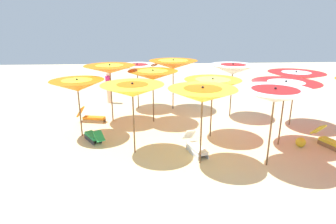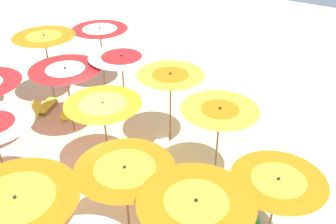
{
  "view_description": "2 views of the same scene",
  "coord_description": "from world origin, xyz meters",
  "px_view_note": "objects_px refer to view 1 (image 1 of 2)",
  "views": [
    {
      "loc": [
        -9.94,
        2.44,
        4.04
      ],
      "look_at": [
        -0.52,
        1.85,
        1.04
      ],
      "focal_mm": 30.06,
      "sensor_mm": 36.0,
      "label": 1
    },
    {
      "loc": [
        6.07,
        6.35,
        7.29
      ],
      "look_at": [
        -1.84,
        1.27,
        1.43
      ],
      "focal_mm": 41.87,
      "sensor_mm": 36.0,
      "label": 2
    }
  ],
  "objects_px": {
    "lounger_3": "(330,141)",
    "beach_umbrella_12": "(202,95)",
    "beach_umbrella_4": "(137,68)",
    "beach_umbrella_6": "(285,87)",
    "beach_umbrella_9": "(110,69)",
    "beach_umbrella_11": "(275,95)",
    "lounger_2": "(196,146)",
    "beach_ball": "(301,142)",
    "beach_umbrella_1": "(296,76)",
    "beach_umbrella_8": "(153,75)",
    "beach_umbrella_13": "(133,90)",
    "beach_umbrella_3": "(173,64)",
    "lounger_0": "(94,136)",
    "lounger_1": "(92,117)",
    "beachgoer_0": "(109,87)",
    "beach_umbrella_7": "(213,85)",
    "beach_umbrella_2": "(233,69)",
    "beach_umbrella_14": "(77,85)"
  },
  "relations": [
    {
      "from": "beach_umbrella_14",
      "to": "beach_umbrella_12",
      "type": "bearing_deg",
      "value": -120.97
    },
    {
      "from": "lounger_1",
      "to": "beachgoer_0",
      "type": "distance_m",
      "value": 3.11
    },
    {
      "from": "beach_umbrella_1",
      "to": "beach_umbrella_12",
      "type": "distance_m",
      "value": 5.28
    },
    {
      "from": "beach_ball",
      "to": "beach_umbrella_6",
      "type": "bearing_deg",
      "value": 69.77
    },
    {
      "from": "beach_umbrella_12",
      "to": "beach_umbrella_13",
      "type": "bearing_deg",
      "value": 66.29
    },
    {
      "from": "beach_umbrella_1",
      "to": "lounger_0",
      "type": "relative_size",
      "value": 1.89
    },
    {
      "from": "beach_umbrella_8",
      "to": "beach_umbrella_4",
      "type": "bearing_deg",
      "value": 18.81
    },
    {
      "from": "lounger_3",
      "to": "lounger_0",
      "type": "bearing_deg",
      "value": -114.53
    },
    {
      "from": "beach_umbrella_4",
      "to": "beach_umbrella_6",
      "type": "bearing_deg",
      "value": -133.46
    },
    {
      "from": "lounger_1",
      "to": "beachgoer_0",
      "type": "relative_size",
      "value": 0.75
    },
    {
      "from": "lounger_1",
      "to": "beachgoer_0",
      "type": "xyz_separation_m",
      "value": [
        3.02,
        -0.33,
        0.65
      ]
    },
    {
      "from": "beach_umbrella_7",
      "to": "lounger_0",
      "type": "height_order",
      "value": "beach_umbrella_7"
    },
    {
      "from": "beach_umbrella_1",
      "to": "beach_umbrella_14",
      "type": "bearing_deg",
      "value": 94.63
    },
    {
      "from": "beach_umbrella_13",
      "to": "lounger_0",
      "type": "height_order",
      "value": "beach_umbrella_13"
    },
    {
      "from": "beach_umbrella_13",
      "to": "lounger_0",
      "type": "distance_m",
      "value": 2.61
    },
    {
      "from": "beach_umbrella_2",
      "to": "beach_umbrella_12",
      "type": "distance_m",
      "value": 4.86
    },
    {
      "from": "beach_umbrella_7",
      "to": "beach_umbrella_9",
      "type": "xyz_separation_m",
      "value": [
        1.97,
        3.84,
        0.3
      ]
    },
    {
      "from": "beachgoer_0",
      "to": "beach_umbrella_3",
      "type": "bearing_deg",
      "value": -93.73
    },
    {
      "from": "lounger_1",
      "to": "beach_umbrella_7",
      "type": "bearing_deg",
      "value": -9.77
    },
    {
      "from": "beach_umbrella_8",
      "to": "beach_umbrella_12",
      "type": "bearing_deg",
      "value": -160.73
    },
    {
      "from": "lounger_2",
      "to": "beach_ball",
      "type": "bearing_deg",
      "value": 77.51
    },
    {
      "from": "beach_umbrella_4",
      "to": "beach_umbrella_7",
      "type": "relative_size",
      "value": 1.0
    },
    {
      "from": "beach_umbrella_7",
      "to": "lounger_2",
      "type": "distance_m",
      "value": 2.31
    },
    {
      "from": "beach_umbrella_4",
      "to": "beach_umbrella_12",
      "type": "relative_size",
      "value": 0.93
    },
    {
      "from": "lounger_1",
      "to": "beach_ball",
      "type": "height_order",
      "value": "lounger_1"
    },
    {
      "from": "beach_umbrella_11",
      "to": "lounger_0",
      "type": "relative_size",
      "value": 1.99
    },
    {
      "from": "beach_umbrella_8",
      "to": "beach_ball",
      "type": "distance_m",
      "value": 6.03
    },
    {
      "from": "beach_umbrella_8",
      "to": "beach_umbrella_9",
      "type": "bearing_deg",
      "value": 82.85
    },
    {
      "from": "beach_umbrella_3",
      "to": "beach_umbrella_12",
      "type": "xyz_separation_m",
      "value": [
        -5.68,
        -0.36,
        -0.06
      ]
    },
    {
      "from": "lounger_2",
      "to": "beach_umbrella_3",
      "type": "bearing_deg",
      "value": 168.22
    },
    {
      "from": "beach_umbrella_3",
      "to": "beach_umbrella_7",
      "type": "bearing_deg",
      "value": -162.9
    },
    {
      "from": "lounger_3",
      "to": "beach_umbrella_12",
      "type": "bearing_deg",
      "value": -96.76
    },
    {
      "from": "beach_umbrella_9",
      "to": "beach_umbrella_11",
      "type": "height_order",
      "value": "beach_umbrella_9"
    },
    {
      "from": "beach_umbrella_1",
      "to": "beach_umbrella_2",
      "type": "relative_size",
      "value": 0.94
    },
    {
      "from": "beach_umbrella_2",
      "to": "lounger_0",
      "type": "relative_size",
      "value": 2.01
    },
    {
      "from": "beach_umbrella_13",
      "to": "lounger_3",
      "type": "distance_m",
      "value": 6.89
    },
    {
      "from": "lounger_2",
      "to": "beach_umbrella_13",
      "type": "bearing_deg",
      "value": -109.47
    },
    {
      "from": "beach_umbrella_6",
      "to": "lounger_3",
      "type": "bearing_deg",
      "value": -100.27
    },
    {
      "from": "beach_umbrella_8",
      "to": "lounger_1",
      "type": "relative_size",
      "value": 1.84
    },
    {
      "from": "beach_umbrella_8",
      "to": "beach_umbrella_13",
      "type": "distance_m",
      "value": 3.03
    },
    {
      "from": "beach_umbrella_9",
      "to": "lounger_2",
      "type": "bearing_deg",
      "value": -137.06
    },
    {
      "from": "lounger_0",
      "to": "lounger_1",
      "type": "height_order",
      "value": "lounger_1"
    },
    {
      "from": "beach_umbrella_8",
      "to": "lounger_3",
      "type": "distance_m",
      "value": 6.9
    },
    {
      "from": "lounger_1",
      "to": "beach_ball",
      "type": "bearing_deg",
      "value": -9.63
    },
    {
      "from": "beach_umbrella_4",
      "to": "lounger_1",
      "type": "relative_size",
      "value": 1.81
    },
    {
      "from": "beach_umbrella_1",
      "to": "beach_umbrella_6",
      "type": "bearing_deg",
      "value": 145.23
    },
    {
      "from": "beach_umbrella_2",
      "to": "beach_umbrella_12",
      "type": "relative_size",
      "value": 1.01
    },
    {
      "from": "beach_umbrella_6",
      "to": "lounger_2",
      "type": "xyz_separation_m",
      "value": [
        -0.45,
        2.98,
        -1.83
      ]
    },
    {
      "from": "beach_umbrella_11",
      "to": "lounger_0",
      "type": "distance_m",
      "value": 6.17
    },
    {
      "from": "beach_umbrella_3",
      "to": "beach_umbrella_13",
      "type": "distance_m",
      "value": 5.08
    }
  ]
}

